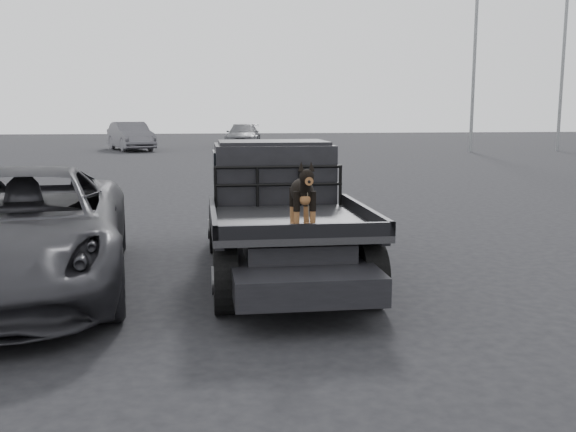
{
  "coord_description": "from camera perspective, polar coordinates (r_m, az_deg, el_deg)",
  "views": [
    {
      "loc": [
        -1.04,
        -6.98,
        2.24
      ],
      "look_at": [
        -0.16,
        -0.51,
        1.17
      ],
      "focal_mm": 40.0,
      "sensor_mm": 36.0,
      "label": 1
    }
  ],
  "objects": [
    {
      "name": "floodlight_mid",
      "position": [
        37.69,
        16.42,
        17.2
      ],
      "size": [
        1.08,
        0.28,
        14.13
      ],
      "color": "slate",
      "rests_on": "ground"
    },
    {
      "name": "dog",
      "position": [
        7.21,
        1.27,
        1.75
      ],
      "size": [
        0.32,
        0.6,
        0.74
      ],
      "primitive_type": null,
      "color": "black",
      "rests_on": "flatbed_ute"
    },
    {
      "name": "floodlight_far",
      "position": [
        40.16,
        23.48,
        15.93
      ],
      "size": [
        1.08,
        0.28,
        13.6
      ],
      "color": "slate",
      "rests_on": "ground"
    },
    {
      "name": "ute_cab",
      "position": [
        9.7,
        -1.37,
        4.1
      ],
      "size": [
        1.72,
        1.3,
        0.88
      ],
      "primitive_type": null,
      "color": "black",
      "rests_on": "flatbed_ute"
    },
    {
      "name": "ground",
      "position": [
        7.4,
        0.69,
        -8.31
      ],
      "size": [
        120.0,
        120.0,
        0.0
      ],
      "primitive_type": "plane",
      "color": "black",
      "rests_on": "ground"
    },
    {
      "name": "distant_car_b",
      "position": [
        41.08,
        -4.0,
        7.15
      ],
      "size": [
        2.72,
        5.23,
        1.45
      ],
      "primitive_type": "imported",
      "rotation": [
        0.0,
        0.0,
        -0.14
      ],
      "color": "#4D4E53",
      "rests_on": "ground"
    },
    {
      "name": "parked_suv",
      "position": [
        8.71,
        -22.75,
        -1.18
      ],
      "size": [
        3.12,
        5.75,
        1.53
      ],
      "primitive_type": "imported",
      "rotation": [
        0.0,
        0.0,
        0.11
      ],
      "color": "#29292D",
      "rests_on": "ground"
    },
    {
      "name": "flatbed_ute",
      "position": [
        8.89,
        -0.66,
        -2.23
      ],
      "size": [
        2.0,
        5.4,
        0.92
      ],
      "primitive_type": null,
      "color": "black",
      "rests_on": "ground"
    },
    {
      "name": "headache_rack",
      "position": [
        8.97,
        -0.83,
        2.62
      ],
      "size": [
        1.8,
        0.08,
        0.55
      ],
      "primitive_type": null,
      "color": "black",
      "rests_on": "flatbed_ute"
    },
    {
      "name": "distant_car_a",
      "position": [
        38.57,
        -13.81,
        6.91
      ],
      "size": [
        3.3,
        5.26,
        1.64
      ],
      "primitive_type": "imported",
      "rotation": [
        0.0,
        0.0,
        0.34
      ],
      "color": "#4E4D53",
      "rests_on": "ground"
    }
  ]
}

